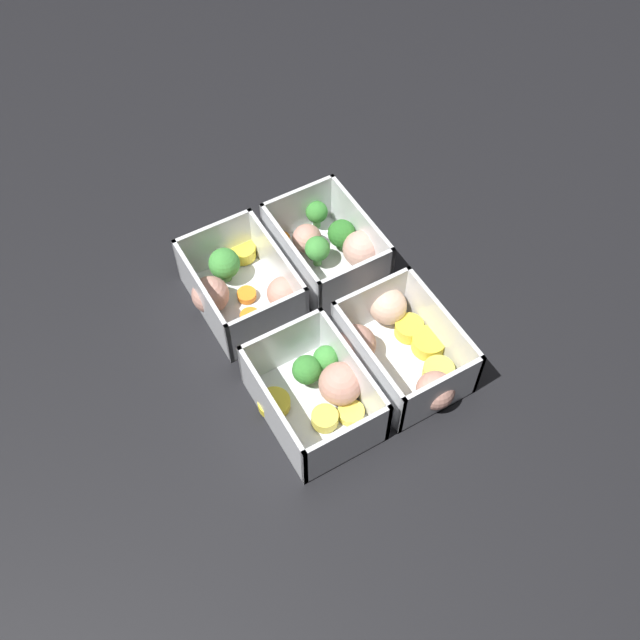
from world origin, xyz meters
TOP-DOWN VIEW (x-y plane):
  - ground_plane at (0.00, 0.00)m, footprint 4.00×4.00m
  - container_near_left at (-0.09, -0.06)m, footprint 0.17×0.13m
  - container_near_right at (0.08, -0.05)m, footprint 0.14×0.11m
  - container_far_left at (-0.09, 0.07)m, footprint 0.15×0.12m
  - container_far_right at (0.08, 0.06)m, footprint 0.18×0.13m

SIDE VIEW (x-z plane):
  - ground_plane at x=0.00m, z-range 0.00..0.00m
  - container_far_right at x=0.08m, z-range -0.01..0.06m
  - container_near_left at x=-0.09m, z-range -0.01..0.06m
  - container_near_right at x=0.08m, z-range -0.01..0.06m
  - container_far_left at x=-0.09m, z-range -0.01..0.06m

